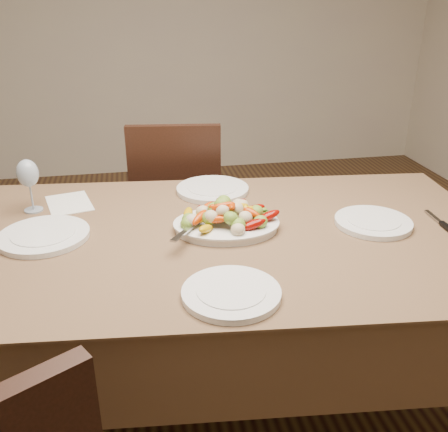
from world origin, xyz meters
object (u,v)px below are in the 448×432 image
serving_platter (226,227)px  plate_right (373,222)px  plate_far (213,190)px  plate_near (231,293)px  chair_far (178,208)px  wine_glass (29,184)px  plate_left (44,236)px  dining_table (224,328)px

serving_platter → plate_right: size_ratio=1.32×
plate_far → plate_near: same height
chair_far → plate_far: chair_far is taller
plate_near → plate_right: bearing=31.1°
serving_platter → plate_far: 0.35m
plate_far → wine_glass: (-0.67, -0.07, 0.09)m
plate_right → serving_platter: bearing=173.7°
serving_platter → wine_glass: wine_glass is taller
serving_platter → plate_left: serving_platter is taller
plate_near → wine_glass: (-0.59, 0.68, 0.09)m
dining_table → plate_right: plate_right is taller
plate_right → wine_glass: 1.21m
dining_table → chair_far: (-0.07, 0.90, 0.10)m
plate_right → plate_left: bearing=174.7°
plate_far → plate_near: bearing=-95.8°
dining_table → wine_glass: bearing=154.4°
dining_table → chair_far: size_ratio=1.94×
wine_glass → serving_platter: bearing=-23.5°
plate_left → serving_platter: bearing=-4.5°
serving_platter → plate_right: bearing=-6.3°
plate_left → plate_near: size_ratio=1.10×
plate_left → plate_near: bearing=-40.0°
plate_far → plate_near: 0.75m
chair_far → wine_glass: 0.91m
dining_table → serving_platter: 0.39m
plate_right → plate_near: 0.66m
dining_table → plate_near: (-0.05, -0.37, 0.39)m
plate_left → plate_far: (0.60, 0.31, 0.00)m
plate_near → plate_left: bearing=140.0°
plate_near → serving_platter: bearing=80.9°
plate_left → plate_near: (0.53, -0.44, 0.00)m
plate_left → plate_near: same height
dining_table → plate_near: plate_near is taller
plate_far → wine_glass: 0.68m
serving_platter → plate_right: (0.50, -0.05, -0.00)m
chair_far → plate_far: size_ratio=3.33×
serving_platter → plate_left: size_ratio=1.18×
chair_far → plate_near: chair_far is taller
chair_far → plate_near: bearing=98.3°
chair_far → plate_far: bearing=107.7°
plate_left → plate_far: 0.67m
plate_near → wine_glass: size_ratio=1.27×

